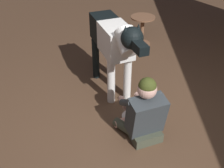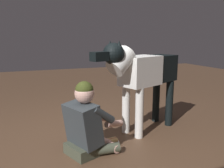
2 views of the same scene
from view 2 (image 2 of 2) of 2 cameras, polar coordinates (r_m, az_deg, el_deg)
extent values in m
plane|color=brown|center=(2.84, -7.38, -15.25)|extent=(14.09, 14.09, 0.00)
cube|color=#434838|center=(2.69, -7.43, -15.39)|extent=(0.35, 0.40, 0.12)
cylinder|color=#434838|center=(2.89, -6.59, -13.34)|extent=(0.36, 0.36, 0.11)
cylinder|color=beige|center=(2.92, -3.31, -13.11)|extent=(0.24, 0.37, 0.09)
cylinder|color=#434838|center=(2.67, -2.52, -15.46)|extent=(0.41, 0.14, 0.11)
cylinder|color=beige|center=(2.80, -1.05, -14.18)|extent=(0.19, 0.37, 0.09)
cube|color=#343B3F|center=(2.60, -7.03, -9.59)|extent=(0.40, 0.47, 0.47)
cylinder|color=#343B3F|center=(2.77, -6.83, -5.64)|extent=(0.30, 0.18, 0.24)
cylinder|color=beige|center=(2.90, -2.93, -8.20)|extent=(0.28, 0.13, 0.12)
cylinder|color=#343B3F|center=(2.51, -2.11, -7.39)|extent=(0.30, 0.18, 0.24)
cylinder|color=beige|center=(2.72, 0.48, -9.50)|extent=(0.27, 0.20, 0.12)
sphere|color=beige|center=(2.51, -6.64, -2.29)|extent=(0.21, 0.21, 0.21)
sphere|color=#3C451A|center=(2.51, -6.66, -1.47)|extent=(0.19, 0.19, 0.19)
cylinder|color=white|center=(3.02, 6.58, -6.97)|extent=(0.10, 0.10, 0.65)
cylinder|color=white|center=(3.17, 3.37, -6.03)|extent=(0.10, 0.10, 0.65)
cylinder|color=black|center=(3.52, 13.60, -4.58)|extent=(0.10, 0.10, 0.65)
cylinder|color=black|center=(3.65, 10.55, -3.89)|extent=(0.10, 0.10, 0.65)
cube|color=white|center=(3.08, 6.83, 3.20)|extent=(0.60, 0.50, 0.38)
cube|color=black|center=(3.39, 11.21, 3.78)|extent=(0.53, 0.46, 0.36)
cylinder|color=white|center=(2.80, 2.12, 5.52)|extent=(0.43, 0.35, 0.37)
sphere|color=black|center=(2.72, 0.39, 7.27)|extent=(0.25, 0.25, 0.25)
cube|color=black|center=(2.58, -3.05, 6.63)|extent=(0.22, 0.17, 0.10)
cone|color=black|center=(2.67, 1.71, 9.22)|extent=(0.11, 0.11, 0.11)
cone|color=black|center=(2.78, -0.48, 9.30)|extent=(0.11, 0.11, 0.11)
cylinder|color=black|center=(3.59, 13.47, 3.48)|extent=(0.33, 0.16, 0.22)
cylinder|color=silver|center=(2.96, -0.41, -13.95)|extent=(0.22, 0.22, 0.01)
cylinder|color=tan|center=(2.96, -0.61, -13.27)|extent=(0.17, 0.07, 0.05)
cylinder|color=tan|center=(2.93, -0.20, -13.58)|extent=(0.17, 0.07, 0.05)
cylinder|color=#A25535|center=(2.94, -0.41, -13.29)|extent=(0.17, 0.06, 0.04)
camera|label=1|loc=(3.36, -56.18, 24.91)|focal=43.02mm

